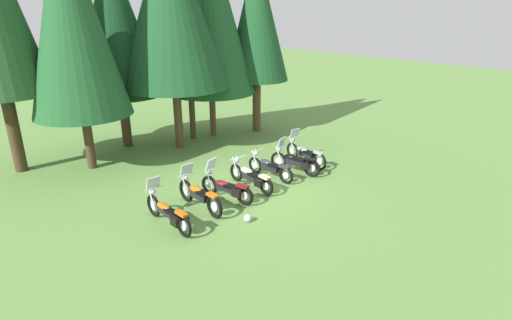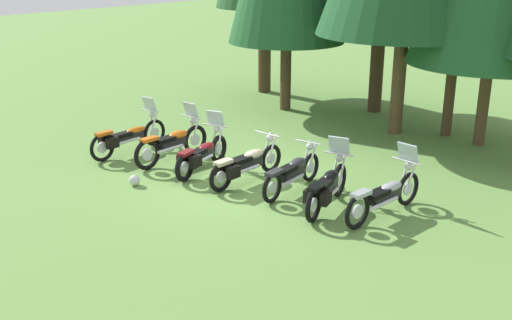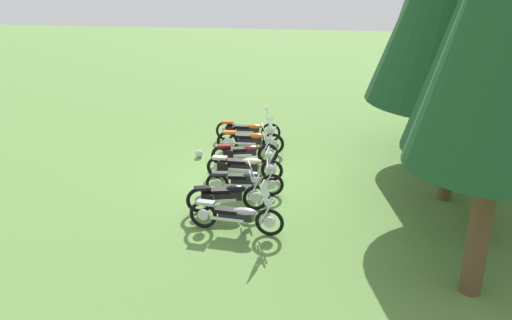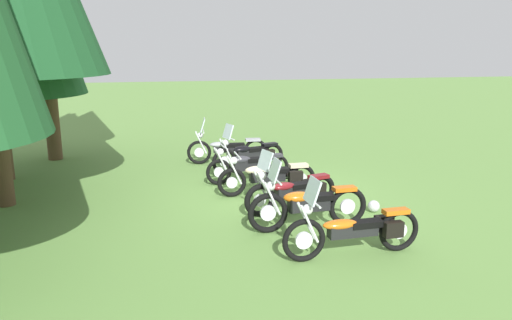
# 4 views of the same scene
# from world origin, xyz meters

# --- Properties ---
(ground_plane) EXTENTS (80.00, 80.00, 0.00)m
(ground_plane) POSITION_xyz_m (0.00, 0.00, 0.00)
(ground_plane) COLOR #608C42
(motorcycle_0) EXTENTS (0.60, 2.42, 1.37)m
(motorcycle_0) POSITION_xyz_m (-3.55, -0.43, 0.47)
(motorcycle_0) COLOR black
(motorcycle_0) RESTS_ON ground_plane
(motorcycle_1) EXTENTS (0.72, 2.36, 1.39)m
(motorcycle_1) POSITION_xyz_m (-2.23, -0.07, 0.49)
(motorcycle_1) COLOR black
(motorcycle_1) RESTS_ON ground_plane
(motorcycle_2) EXTENTS (0.91, 2.16, 1.36)m
(motorcycle_2) POSITION_xyz_m (-1.14, -0.12, 0.44)
(motorcycle_2) COLOR black
(motorcycle_2) RESTS_ON ground_plane
(motorcycle_3) EXTENTS (0.74, 2.35, 0.99)m
(motorcycle_3) POSITION_xyz_m (0.10, 0.08, 0.45)
(motorcycle_3) COLOR black
(motorcycle_3) RESTS_ON ground_plane
(motorcycle_4) EXTENTS (0.65, 2.21, 0.98)m
(motorcycle_4) POSITION_xyz_m (1.24, 0.34, 0.45)
(motorcycle_4) COLOR black
(motorcycle_4) RESTS_ON ground_plane
(motorcycle_5) EXTENTS (0.90, 2.15, 1.37)m
(motorcycle_5) POSITION_xyz_m (2.35, 0.06, 0.48)
(motorcycle_5) COLOR black
(motorcycle_5) RESTS_ON ground_plane
(motorcycle_6) EXTENTS (0.68, 2.38, 1.36)m
(motorcycle_6) POSITION_xyz_m (3.42, 0.52, 0.47)
(motorcycle_6) COLOR black
(motorcycle_6) RESTS_ON ground_plane
(dropped_helmet) EXTENTS (0.25, 0.25, 0.25)m
(dropped_helmet) POSITION_xyz_m (-1.60, -1.75, 0.12)
(dropped_helmet) COLOR silver
(dropped_helmet) RESTS_ON ground_plane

